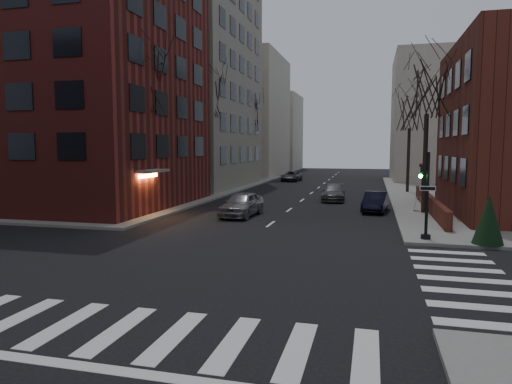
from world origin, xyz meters
TOP-DOWN VIEW (x-y plane):
  - ground at (0.00, 0.00)m, footprint 160.00×160.00m
  - sidewalk_far_left at (-29.00, 30.00)m, footprint 44.00×44.00m
  - building_left_brick at (-15.50, 16.50)m, footprint 15.00×15.00m
  - building_left_tan at (-17.00, 34.00)m, footprint 18.00×18.00m
  - low_wall_right at (9.30, 19.00)m, footprint 0.35×16.00m
  - building_distant_la at (-15.00, 55.00)m, footprint 14.00×16.00m
  - building_distant_ra at (15.00, 50.00)m, footprint 14.00×14.00m
  - building_distant_lb at (-13.00, 72.00)m, footprint 10.00×12.00m
  - traffic_signal at (7.94, 8.99)m, footprint 0.76×0.44m
  - tree_left_a at (-8.80, 14.00)m, footprint 4.18×4.18m
  - tree_left_b at (-8.80, 26.00)m, footprint 4.40×4.40m
  - tree_left_c at (-8.80, 40.00)m, footprint 3.96×3.96m
  - tree_right_a at (8.80, 18.00)m, footprint 3.96×3.96m
  - tree_right_b at (8.80, 32.00)m, footprint 3.74×3.74m
  - streetlamp_near at (-8.20, 22.00)m, footprint 0.36×0.36m
  - streetlamp_far at (-8.20, 42.00)m, footprint 0.36×0.36m
  - parked_sedan at (5.80, 18.61)m, footprint 1.88×4.23m
  - car_lane_silver at (-2.42, 14.45)m, footprint 2.15×4.66m
  - car_lane_gray at (2.52, 24.24)m, footprint 2.00×4.54m
  - car_lane_far at (-4.41, 44.29)m, footprint 2.26×4.62m
  - sandwich_board at (8.56, 18.73)m, footprint 0.49×0.64m
  - evergreen_shrub at (10.50, 8.50)m, footprint 1.33×1.33m

SIDE VIEW (x-z plane):
  - ground at x=0.00m, z-range 0.00..0.00m
  - sidewalk_far_left at x=-29.00m, z-range 0.00..0.15m
  - sandwich_board at x=8.56m, z-range 0.15..1.09m
  - car_lane_far at x=-4.41m, z-range 0.00..1.26m
  - car_lane_gray at x=2.52m, z-range 0.00..1.30m
  - low_wall_right at x=9.30m, z-range 0.15..1.15m
  - parked_sedan at x=5.80m, z-range 0.00..1.35m
  - car_lane_silver at x=-2.42m, z-range 0.00..1.55m
  - evergreen_shrub at x=10.50m, z-range 0.15..2.32m
  - traffic_signal at x=7.94m, z-range -0.09..3.91m
  - streetlamp_near at x=-8.20m, z-range 1.10..7.38m
  - streetlamp_far at x=-8.20m, z-range 1.10..7.38m
  - building_distant_lb at x=-13.00m, z-range 0.00..14.00m
  - tree_right_b at x=8.80m, z-range 3.00..12.18m
  - building_distant_ra at x=15.00m, z-range 0.00..16.00m
  - tree_left_c at x=-8.80m, z-range 3.17..12.89m
  - tree_right_a at x=8.80m, z-range 3.17..12.89m
  - tree_left_a at x=-8.80m, z-range 3.34..13.60m
  - tree_left_b at x=-8.80m, z-range 3.51..14.31m
  - building_left_brick at x=-15.50m, z-range 0.00..18.00m
  - building_distant_la at x=-15.00m, z-range 0.00..18.00m
  - building_left_tan at x=-17.00m, z-range 0.00..28.00m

